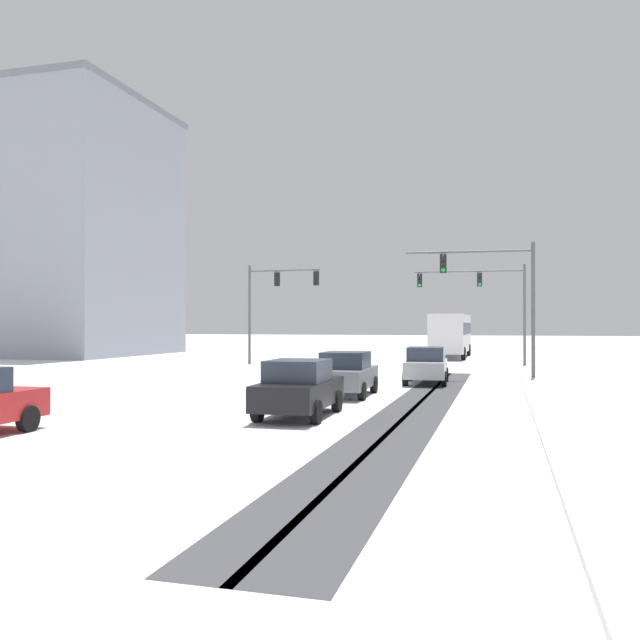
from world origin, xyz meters
The scene contains 11 objects.
wheel_track_left_lane centered at (4.22, 13.51, 0.00)m, with size 0.98×29.72×0.01m, color #424247.
wheel_track_right_lane centered at (5.14, 13.51, 0.00)m, with size 1.15×29.72×0.01m, color #424247.
sidewalk_kerb_right centered at (10.12, 12.16, 0.06)m, with size 4.00×29.72×0.12m, color white.
traffic_signal_far_left centered at (-7.05, 32.98, 4.59)m, with size 4.94×0.47×6.50m.
traffic_signal_far_right centered at (6.22, 36.87, 4.69)m, with size 7.15×0.72×6.50m.
traffic_signal_near_right centered at (7.07, 24.90, 4.43)m, with size 6.02×0.62×6.50m.
car_silver_lead centered at (4.07, 21.81, 0.82)m, with size 1.98×4.18×1.62m.
car_grey_second centered at (1.80, 16.01, 0.82)m, with size 1.92×4.14×1.62m.
car_black_third centered at (1.74, 10.39, 0.82)m, with size 1.91×4.14×1.62m.
bus_oncoming centered at (3.43, 45.39, 1.99)m, with size 2.71×11.01×3.38m.
office_building_far_left_block centered at (-34.16, 41.55, 10.85)m, with size 25.22×16.05×21.69m.
Camera 1 is at (7.27, -7.38, 2.62)m, focal length 36.90 mm.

